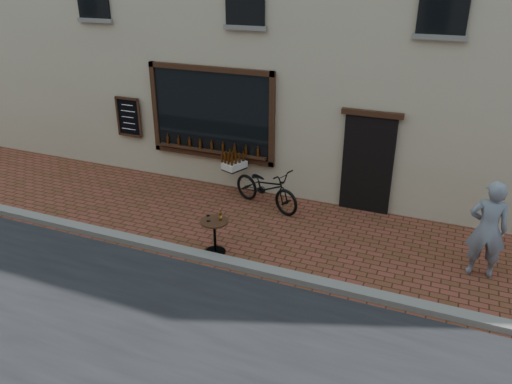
% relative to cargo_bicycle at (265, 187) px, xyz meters
% --- Properties ---
extents(ground, '(90.00, 90.00, 0.00)m').
position_rel_cargo_bicycle_xyz_m(ground, '(0.24, -2.77, -0.49)').
color(ground, brown).
rests_on(ground, ground).
extents(kerb, '(90.00, 0.25, 0.12)m').
position_rel_cargo_bicycle_xyz_m(kerb, '(0.24, -2.57, -0.43)').
color(kerb, slate).
rests_on(kerb, ground).
extents(cargo_bicycle, '(2.23, 1.30, 1.04)m').
position_rel_cargo_bicycle_xyz_m(cargo_bicycle, '(0.00, 0.00, 0.00)').
color(cargo_bicycle, black).
rests_on(cargo_bicycle, ground).
extents(bistro_table, '(0.54, 0.54, 0.93)m').
position_rel_cargo_bicycle_xyz_m(bistro_table, '(-0.14, -2.25, -0.00)').
color(bistro_table, black).
rests_on(bistro_table, ground).
extents(pedestrian, '(0.70, 0.48, 1.83)m').
position_rel_cargo_bicycle_xyz_m(pedestrian, '(4.59, -1.10, 0.42)').
color(pedestrian, slate).
rests_on(pedestrian, ground).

